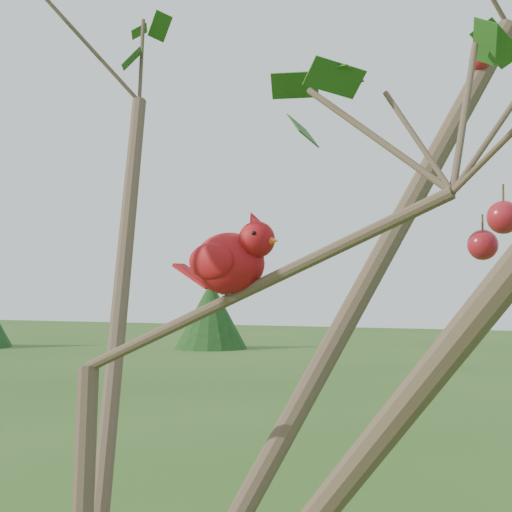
{
  "coord_description": "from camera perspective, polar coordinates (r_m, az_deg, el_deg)",
  "views": [
    {
      "loc": [
        0.74,
        -0.95,
        2.08
      ],
      "look_at": [
        0.27,
        0.07,
        2.12
      ],
      "focal_mm": 55.0,
      "sensor_mm": 36.0,
      "label": 1
    }
  ],
  "objects": [
    {
      "name": "cardinal",
      "position": [
        1.15,
        -1.75,
        -0.31
      ],
      "size": [
        0.19,
        0.11,
        0.13
      ],
      "rotation": [
        0.0,
        0.0,
        -0.2
      ],
      "color": "red",
      "rests_on": "ground"
    },
    {
      "name": "crabapple_tree",
      "position": [
        1.17,
        -12.72,
        -0.2
      ],
      "size": [
        2.35,
        2.05,
        2.95
      ],
      "color": "#423223",
      "rests_on": "ground"
    }
  ]
}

